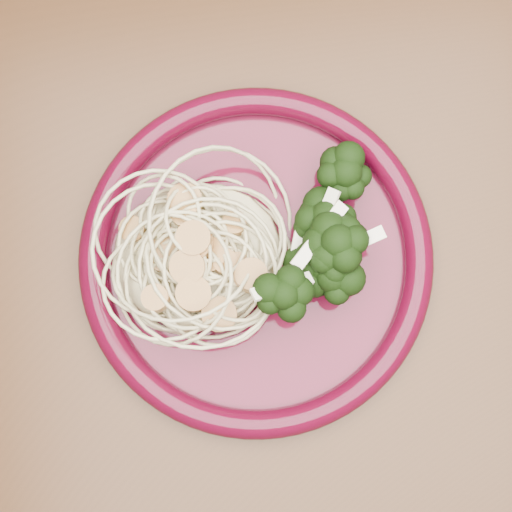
{
  "coord_description": "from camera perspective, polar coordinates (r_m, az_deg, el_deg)",
  "views": [
    {
      "loc": [
        -0.03,
        -0.06,
        1.27
      ],
      "look_at": [
        -0.02,
        0.02,
        0.77
      ],
      "focal_mm": 50.0,
      "sensor_mm": 36.0,
      "label": 1
    }
  ],
  "objects": [
    {
      "name": "dinner_plate",
      "position": [
        0.51,
        -0.0,
        -0.17
      ],
      "size": [
        0.3,
        0.3,
        0.02
      ],
      "rotation": [
        0.0,
        0.0,
        -0.19
      ],
      "color": "#480B1D",
      "rests_on": "dining_table"
    },
    {
      "name": "dining_table",
      "position": [
        0.62,
        1.95,
        -2.82
      ],
      "size": [
        1.2,
        0.8,
        0.75
      ],
      "color": "#472814",
      "rests_on": "ground"
    },
    {
      "name": "spaghetti_pile",
      "position": [
        0.5,
        -4.79,
        0.24
      ],
      "size": [
        0.14,
        0.13,
        0.03
      ],
      "primitive_type": "ellipsoid",
      "rotation": [
        0.0,
        0.0,
        -0.19
      ],
      "color": "beige",
      "rests_on": "dinner_plate"
    },
    {
      "name": "broccoli_pile",
      "position": [
        0.5,
        5.97,
        -0.16
      ],
      "size": [
        0.11,
        0.15,
        0.05
      ],
      "primitive_type": "ellipsoid",
      "rotation": [
        0.0,
        0.0,
        -0.19
      ],
      "color": "black",
      "rests_on": "dinner_plate"
    },
    {
      "name": "scallop_cluster",
      "position": [
        0.47,
        -5.12,
        0.85
      ],
      "size": [
        0.14,
        0.14,
        0.04
      ],
      "primitive_type": null,
      "rotation": [
        0.0,
        0.0,
        -0.19
      ],
      "color": "tan",
      "rests_on": "spaghetti_pile"
    },
    {
      "name": "onion_garnish",
      "position": [
        0.47,
        6.34,
        0.36
      ],
      "size": [
        0.07,
        0.1,
        0.05
      ],
      "primitive_type": null,
      "rotation": [
        0.0,
        0.0,
        -0.19
      ],
      "color": "white",
      "rests_on": "broccoli_pile"
    }
  ]
}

